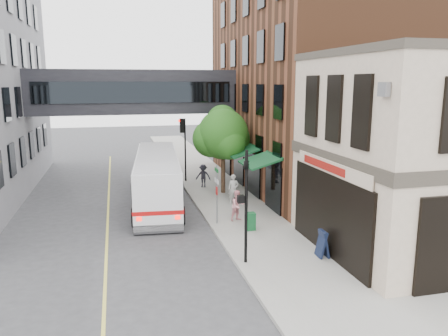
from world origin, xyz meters
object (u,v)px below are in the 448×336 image
bus (157,177)px  pedestrian_b (238,206)px  pedestrian_c (203,176)px  newspaper_box (251,221)px  pedestrian_a (234,189)px  sandwich_board (323,244)px

bus → pedestrian_b: bus is taller
pedestrian_c → newspaper_box: 9.17m
pedestrian_a → pedestrian_b: (-0.65, -3.19, -0.06)m
bus → newspaper_box: (3.85, -6.16, -1.07)m
bus → newspaper_box: bus is taller
pedestrian_a → bus: bearing=-178.2°
pedestrian_b → sandwich_board: size_ratio=1.44×
sandwich_board → bus: bearing=121.3°
pedestrian_a → pedestrian_b: pedestrian_a is taller
newspaper_box → pedestrian_b: bearing=97.2°
pedestrian_a → pedestrian_b: 3.26m
newspaper_box → sandwich_board: (1.86, -3.86, 0.13)m
pedestrian_a → pedestrian_c: pedestrian_a is taller
pedestrian_a → pedestrian_b: bearing=-81.5°
newspaper_box → sandwich_board: sandwich_board is taller
pedestrian_b → pedestrian_a: bearing=58.7°
bus → sandwich_board: (5.71, -10.01, -0.95)m
pedestrian_c → pedestrian_a: bearing=-54.3°
bus → pedestrian_a: 4.56m
bus → pedestrian_b: size_ratio=6.97×
pedestrian_a → newspaper_box: bearing=-75.4°
bus → pedestrian_a: size_ratio=6.47×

